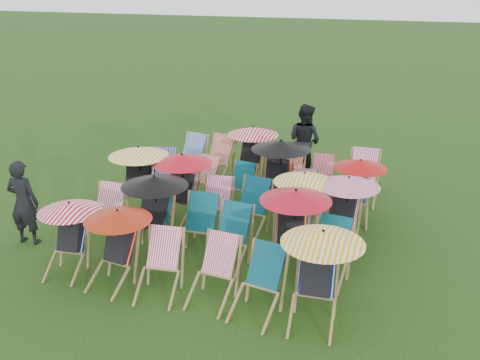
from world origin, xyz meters
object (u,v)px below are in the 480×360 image
(deckchair_0, at_px, (68,237))
(person_left, at_px, (23,202))
(deckchair_5, at_px, (317,276))
(person_rear, at_px, (304,141))
(deckchair_29, at_px, (362,177))

(deckchair_0, distance_m, person_left, 1.47)
(deckchair_0, height_order, deckchair_5, deckchair_5)
(deckchair_0, xyz_separation_m, person_rear, (2.68, 5.48, 0.25))
(deckchair_0, bearing_deg, deckchair_5, -6.48)
(deckchair_0, relative_size, person_left, 0.76)
(person_rear, bearing_deg, deckchair_5, 129.24)
(person_left, bearing_deg, deckchair_5, 166.72)
(deckchair_0, relative_size, deckchair_5, 0.88)
(deckchair_5, xyz_separation_m, person_left, (-5.32, 0.72, 0.07))
(deckchair_0, height_order, deckchair_29, deckchair_0)
(deckchair_0, bearing_deg, deckchair_29, 41.76)
(deckchair_5, height_order, deckchair_29, deckchair_5)
(person_left, xyz_separation_m, person_rear, (4.00, 4.85, 0.09))
(deckchair_29, xyz_separation_m, person_left, (-5.47, -3.80, 0.26))
(person_rear, bearing_deg, deckchair_29, 170.26)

